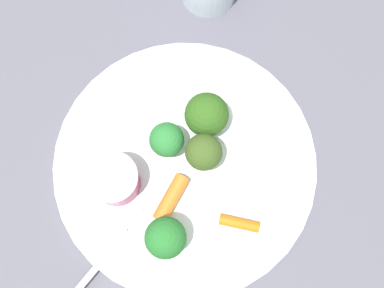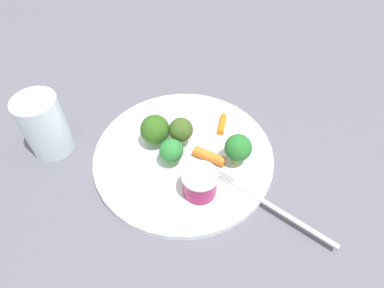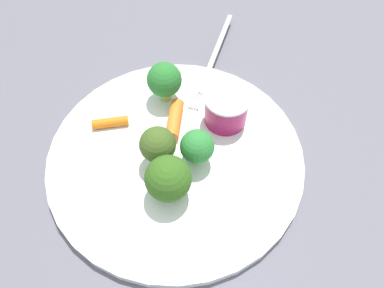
% 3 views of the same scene
% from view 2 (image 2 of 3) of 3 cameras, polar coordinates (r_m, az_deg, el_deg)
% --- Properties ---
extents(ground_plane, '(2.40, 2.40, 0.00)m').
position_cam_2_polar(ground_plane, '(0.54, -1.45, -2.33)').
color(ground_plane, '#5A5964').
extents(plate, '(0.29, 0.29, 0.01)m').
position_cam_2_polar(plate, '(0.54, -1.46, -1.94)').
color(plate, white).
rests_on(plate, ground_plane).
extents(sauce_cup, '(0.05, 0.05, 0.04)m').
position_cam_2_polar(sauce_cup, '(0.47, 1.37, -6.80)').
color(sauce_cup, '#91164B').
rests_on(sauce_cup, plate).
extents(broccoli_floret_0, '(0.04, 0.04, 0.05)m').
position_cam_2_polar(broccoli_floret_0, '(0.50, 8.01, -0.72)').
color(broccoli_floret_0, '#99BF58').
rests_on(broccoli_floret_0, plate).
extents(broccoli_floret_1, '(0.04, 0.04, 0.05)m').
position_cam_2_polar(broccoli_floret_1, '(0.52, -1.93, 2.44)').
color(broccoli_floret_1, '#9AC273').
rests_on(broccoli_floret_1, plate).
extents(broccoli_floret_2, '(0.05, 0.05, 0.06)m').
position_cam_2_polar(broccoli_floret_2, '(0.53, -6.44, 2.52)').
color(broccoli_floret_2, '#87C26C').
rests_on(broccoli_floret_2, plate).
extents(broccoli_floret_3, '(0.04, 0.04, 0.05)m').
position_cam_2_polar(broccoli_floret_3, '(0.50, -3.60, -1.24)').
color(broccoli_floret_3, '#8FC56C').
rests_on(broccoli_floret_3, plate).
extents(carrot_stick_0, '(0.02, 0.05, 0.02)m').
position_cam_2_polar(carrot_stick_0, '(0.52, 3.11, -1.89)').
color(carrot_stick_0, orange).
rests_on(carrot_stick_0, plate).
extents(carrot_stick_1, '(0.04, 0.02, 0.01)m').
position_cam_2_polar(carrot_stick_1, '(0.57, 5.24, 3.45)').
color(carrot_stick_1, orange).
rests_on(carrot_stick_1, plate).
extents(fork, '(0.07, 0.18, 0.00)m').
position_cam_2_polar(fork, '(0.49, 13.61, -10.44)').
color(fork, '#B6B6B6').
rests_on(fork, plate).
extents(drinking_glass, '(0.07, 0.07, 0.10)m').
position_cam_2_polar(drinking_glass, '(0.57, -24.25, 2.97)').
color(drinking_glass, silver).
rests_on(drinking_glass, ground_plane).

